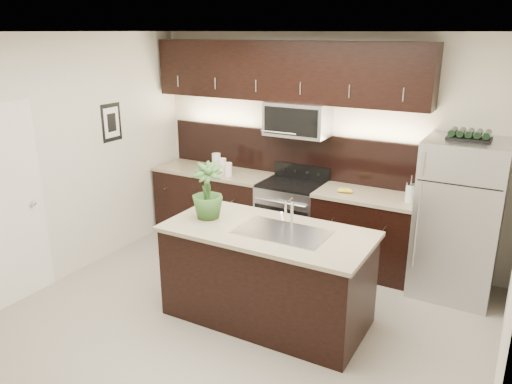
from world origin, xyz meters
The scene contains 12 objects.
ground centered at (0.00, 0.00, 0.00)m, with size 4.50×4.50×0.00m, color gray.
room_walls centered at (-0.11, -0.04, 1.70)m, with size 4.52×4.02×2.71m.
counter_run centered at (-0.46, 1.69, 0.47)m, with size 3.51×0.65×0.94m.
upper_fixtures centered at (-0.43, 1.84, 2.14)m, with size 3.49×0.40×1.66m.
island centered at (0.19, 0.20, 0.47)m, with size 1.96×0.96×0.94m.
sink_faucet centered at (0.34, 0.21, 0.96)m, with size 0.84×0.50×0.28m.
refrigerator centered at (1.69, 1.63, 0.84)m, with size 0.81×0.73×1.68m, color #B2B2B7.
wine_rack centered at (1.69, 1.63, 1.73)m, with size 0.41×0.26×0.10m.
plant centered at (-0.47, 0.19, 1.22)m, with size 0.31×0.31×0.56m, color #2B5020.
canisters centered at (-1.23, 1.60, 1.05)m, with size 0.35×0.20×0.24m.
french_press centered at (1.17, 1.64, 1.05)m, with size 0.10×0.10×0.29m.
bananas centered at (0.40, 1.61, 0.97)m, with size 0.17×0.14×0.05m, color gold.
Camera 1 is at (2.20, -3.63, 2.71)m, focal length 35.00 mm.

